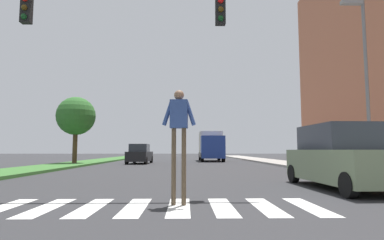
% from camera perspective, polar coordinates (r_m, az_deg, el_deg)
% --- Properties ---
extents(ground_plane, '(140.00, 140.00, 0.00)m').
position_cam_1_polar(ground_plane, '(28.21, -2.39, -7.80)').
color(ground_plane, '#2D2D30').
extents(crosswalk, '(6.75, 2.20, 0.01)m').
position_cam_1_polar(crosswalk, '(6.77, -6.32, -15.37)').
color(crosswalk, silver).
rests_on(crosswalk, ground_plane).
extents(median_strip, '(3.10, 64.00, 0.15)m').
position_cam_1_polar(median_strip, '(27.61, -19.69, -7.39)').
color(median_strip, '#386B2D').
rests_on(median_strip, ground_plane).
extents(tree_far, '(3.06, 3.06, 5.27)m').
position_cam_1_polar(tree_far, '(26.96, -20.23, 0.63)').
color(tree_far, '#4C3823').
rests_on(tree_far, median_strip).
extents(sidewalk_right, '(3.00, 64.00, 0.15)m').
position_cam_1_polar(sidewalk_right, '(27.46, 16.32, -7.50)').
color(sidewalk_right, '#9E9991').
rests_on(sidewalk_right, ground_plane).
extents(traffic_light_gantry, '(10.00, 0.30, 6.00)m').
position_cam_1_polar(traffic_light_gantry, '(10.19, -27.74, 13.67)').
color(traffic_light_gantry, gold).
rests_on(traffic_light_gantry, median_strip).
extents(street_lamp_right, '(1.02, 0.24, 7.50)m').
position_cam_1_polar(street_lamp_right, '(15.44, 28.64, 8.05)').
color(street_lamp_right, slate).
rests_on(street_lamp_right, sidewalk_right).
extents(pedestrian_performer, '(0.75, 0.27, 2.49)m').
position_cam_1_polar(pedestrian_performer, '(6.88, -2.38, -1.38)').
color(pedestrian_performer, brown).
rests_on(pedestrian_performer, ground_plane).
extents(suv_crossing, '(2.07, 4.65, 1.97)m').
position_cam_1_polar(suv_crossing, '(10.83, 25.44, -6.20)').
color(suv_crossing, gray).
rests_on(suv_crossing, ground_plane).
extents(sedan_midblock, '(1.89, 4.15, 1.68)m').
position_cam_1_polar(sedan_midblock, '(27.63, -9.42, -6.17)').
color(sedan_midblock, black).
rests_on(sedan_midblock, ground_plane).
extents(truck_box_delivery, '(2.40, 6.20, 3.10)m').
position_cam_1_polar(truck_box_delivery, '(33.54, 3.43, -4.62)').
color(truck_box_delivery, navy).
rests_on(truck_box_delivery, ground_plane).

